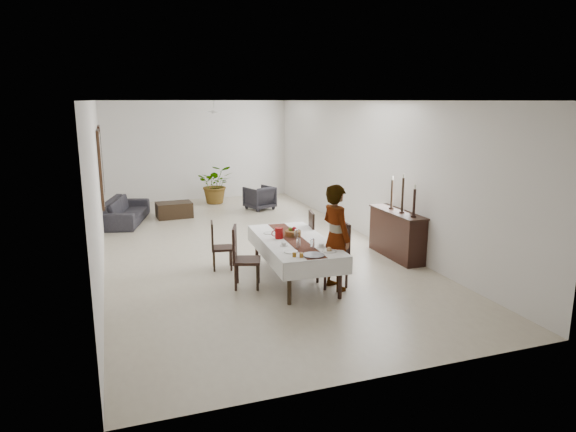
{
  "coord_description": "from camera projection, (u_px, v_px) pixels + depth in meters",
  "views": [
    {
      "loc": [
        -2.76,
        -10.83,
        3.21
      ],
      "look_at": [
        0.39,
        -1.83,
        1.05
      ],
      "focal_mm": 32.0,
      "sensor_mm": 36.0,
      "label": 1
    }
  ],
  "objects": [
    {
      "name": "mirror_glass_far",
      "position": [
        102.0,
        159.0,
        14.23
      ],
      "size": [
        0.01,
        0.9,
        1.7
      ],
      "primitive_type": "cube",
      "color": "white",
      "rests_on": "mirror_frame_far"
    },
    {
      "name": "chair_left_near_back",
      "position": [
        235.0,
        243.0,
        8.84
      ],
      "size": [
        0.19,
        0.45,
        0.59
      ],
      "primitive_type": "cube",
      "rotation": [
        0.0,
        0.0,
        -1.89
      ],
      "color": "black",
      "rests_on": "chair_left_near_seat"
    },
    {
      "name": "tablecloth_drape_far",
      "position": [
        276.0,
        231.0,
        10.47
      ],
      "size": [
        1.17,
        0.06,
        0.3
      ],
      "primitive_type": "cube",
      "rotation": [
        0.0,
        0.0,
        -0.05
      ],
      "color": "silver",
      "rests_on": "dining_table_top"
    },
    {
      "name": "fan_hub",
      "position": [
        214.0,
        112.0,
        13.69
      ],
      "size": [
        0.16,
        0.16,
        0.08
      ],
      "primitive_type": "cylinder",
      "color": "white",
      "rests_on": "fan_rod"
    },
    {
      "name": "fruit_basket",
      "position": [
        293.0,
        233.0,
        9.49
      ],
      "size": [
        0.3,
        0.3,
        0.1
      ],
      "primitive_type": "cylinder",
      "color": "brown",
      "rests_on": "tablecloth_top"
    },
    {
      "name": "fan_rod",
      "position": [
        214.0,
        104.0,
        13.64
      ],
      "size": [
        0.04,
        0.04,
        0.2
      ],
      "primitive_type": "cylinder",
      "color": "silver",
      "rests_on": "ceiling"
    },
    {
      "name": "candlestick_far_shaft",
      "position": [
        392.0,
        194.0,
        10.71
      ],
      "size": [
        0.05,
        0.05,
        0.58
      ],
      "primitive_type": "cylinder",
      "color": "black",
      "rests_on": "candlestick_far_base"
    },
    {
      "name": "chair_right_far_leg_fl",
      "position": [
        312.0,
        256.0,
        10.08
      ],
      "size": [
        0.05,
        0.05,
        0.44
      ],
      "primitive_type": "cylinder",
      "rotation": [
        0.0,
        0.0,
        -0.2
      ],
      "color": "black",
      "rests_on": "floor"
    },
    {
      "name": "woman",
      "position": [
        336.0,
        237.0,
        8.77
      ],
      "size": [
        0.55,
        0.74,
        1.83
      ],
      "primitive_type": "imported",
      "rotation": [
        0.0,
        0.0,
        1.75
      ],
      "color": "gray",
      "rests_on": "floor"
    },
    {
      "name": "mirror_frame_near",
      "position": [
        101.0,
        169.0,
        12.28
      ],
      "size": [
        0.06,
        1.05,
        1.85
      ],
      "primitive_type": "cube",
      "color": "black",
      "rests_on": "wall_left"
    },
    {
      "name": "sofa",
      "position": [
        126.0,
        211.0,
        13.69
      ],
      "size": [
        1.4,
        2.36,
        0.65
      ],
      "primitive_type": "imported",
      "rotation": [
        0.0,
        0.0,
        1.31
      ],
      "color": "#2C292F",
      "rests_on": "floor"
    },
    {
      "name": "chair_right_near_leg_fr",
      "position": [
        338.0,
        268.0,
        9.29
      ],
      "size": [
        0.05,
        0.05,
        0.48
      ],
      "primitive_type": "cylinder",
      "rotation": [
        0.0,
        0.0,
        -0.06
      ],
      "color": "black",
      "rests_on": "floor"
    },
    {
      "name": "chair_right_far_seat",
      "position": [
        301.0,
        241.0,
        10.17
      ],
      "size": [
        0.53,
        0.53,
        0.05
      ],
      "primitive_type": "cube",
      "rotation": [
        0.0,
        0.0,
        1.38
      ],
      "color": "black",
      "rests_on": "chair_right_far_leg_fl"
    },
    {
      "name": "floor",
      "position": [
        245.0,
        246.0,
        11.57
      ],
      "size": [
        6.0,
        12.0,
        0.0
      ],
      "primitive_type": "cube",
      "color": "beige",
      "rests_on": "ground"
    },
    {
      "name": "candlestick_far_candle",
      "position": [
        393.0,
        178.0,
        10.64
      ],
      "size": [
        0.04,
        0.04,
        0.08
      ],
      "primitive_type": "cylinder",
      "color": "#ECE7CC",
      "rests_on": "candlestick_far_shaft"
    },
    {
      "name": "potted_plant",
      "position": [
        216.0,
        184.0,
        16.23
      ],
      "size": [
        1.26,
        1.15,
        1.23
      ],
      "primitive_type": "imported",
      "rotation": [
        0.0,
        0.0,
        -0.19
      ],
      "color": "#265220",
      "rests_on": "floor"
    },
    {
      "name": "wall_back",
      "position": [
        197.0,
        151.0,
        16.74
      ],
      "size": [
        6.0,
        0.02,
        3.2
      ],
      "primitive_type": "cube",
      "color": "white",
      "rests_on": "floor"
    },
    {
      "name": "tablecloth_drape_left",
      "position": [
        263.0,
        250.0,
        9.12
      ],
      "size": [
        0.13,
        2.55,
        0.3
      ],
      "primitive_type": "cube",
      "rotation": [
        0.0,
        0.0,
        -0.05
      ],
      "color": "white",
      "rests_on": "dining_table_top"
    },
    {
      "name": "chair_right_near_leg_br",
      "position": [
        318.0,
        270.0,
        9.18
      ],
      "size": [
        0.05,
        0.05,
        0.48
      ],
      "primitive_type": "cylinder",
      "rotation": [
        0.0,
        0.0,
        -0.06
      ],
      "color": "black",
      "rests_on": "floor"
    },
    {
      "name": "chair_left_near_seat",
      "position": [
        247.0,
        261.0,
        8.92
      ],
      "size": [
        0.58,
        0.58,
        0.05
      ],
      "primitive_type": "cube",
      "rotation": [
        0.0,
        0.0,
        -1.89
      ],
      "color": "black",
      "rests_on": "chair_left_near_leg_fl"
    },
    {
      "name": "chair_left_far_leg_bl",
      "position": [
        230.0,
        256.0,
        10.14
      ],
      "size": [
        0.05,
        0.05,
        0.39
      ],
      "primitive_type": "cylinder",
      "rotation": [
        0.0,
        0.0,
        -0.16
      ],
      "color": "black",
      "rests_on": "floor"
    },
    {
      "name": "table_runner",
      "position": [
        294.0,
        239.0,
        9.25
      ],
      "size": [
        0.46,
        2.49,
        0.0
      ],
      "primitive_type": "cube",
      "rotation": [
        0.0,
        0.0,
        -0.05
      ],
      "color": "#5B291A",
      "rests_on": "tablecloth_top"
    },
    {
      "name": "candlestick_near_shaft",
      "position": [
        414.0,
        202.0,
        9.94
      ],
      "size": [
        0.05,
        0.05,
        0.52
      ],
      "primitive_type": "cylinder",
      "color": "black",
      "rests_on": "candlestick_near_base"
    },
    {
      "name": "dining_table_top",
      "position": [
        294.0,
        241.0,
        9.26
      ],
      "size": [
        1.1,
        2.42,
        0.05
      ],
      "primitive_type": "cube",
      "rotation": [
        0.0,
        0.0,
        -0.05
      ],
      "color": "black",
      "rests_on": "table_leg_fl"
    },
    {
      "name": "candlestick_far_base",
      "position": [
        391.0,
        208.0,
        10.78
      ],
      "size": [
        0.1,
        0.1,
        0.03
      ],
      "primitive_type": "cylinder",
      "color": "black",
      "rests_on": "sideboard_top"
    },
    {
      "name": "table_leg_fl",
      "position": [
        289.0,
        284.0,
        8.17
      ],
      "size": [
        0.07,
        0.07,
        0.69
      ],
      "primitive_type": "cylinder",
      "rotation": [
        0.0,
        0.0,
        -0.05
      ],
      "color": "black",
      "rests_on": "floor"
    },
    {
      "name": "chair_left_far_seat",
      "position": [
        222.0,
        248.0,
        9.91
      ],
      "size": [
        0.46,
        0.46,
        0.05
      ],
      "primitive_type": "cube",
      "rotation": [
        0.0,
        0.0,
        -1.73
      ],
      "color": "black",
      "rests_on": "chair_left_far_leg_fl"
    },
    {
      "name": "jam_jar_b",
      "position": [
        294.0,
        255.0,
        8.21
      ],
      "size": [
        0.06,
        0.06,
        0.07
      ],
      "primitive_type": "cylinder",
      "color": "brown",
      "rests_on": "tablecloth_top"
    },
    {
      "name": "chair_left_far_leg_fl",
      "position": [
        214.0,
        257.0,
        10.08
      ],
      "size": [
        0.05,
        0.05,
        0.39
      ],
      "primitive_type": "cylinder",
      "rotation": [
        0.0,
        0.0,
        -0.16
      ],
      "color": "black",
      "rests_on": "floor"
    },
    {
      "name": "chair_right_near_leg_fl",
      "position": [
        347.0,
        275.0,
        8.92
      ],
      "size": [
        0.05,
        0.05,
        0.48
      ],
      "primitive_type": "cylinder",
      "rotation": [
        0.0,
        0.0,
        -0.06
      ],
      "color": "black",
      "rests_on": "floor"
    },
    {
      "name": "jam_jar_a",
      "position": [
        301.0,
        255.0,
        8.18
      ],
      "size": [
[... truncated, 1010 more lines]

